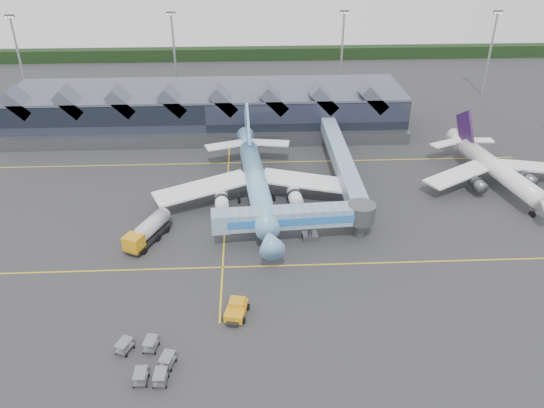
{
  "coord_description": "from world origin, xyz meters",
  "views": [
    {
      "loc": [
        4.34,
        -71.59,
        47.07
      ],
      "look_at": [
        7.78,
        1.79,
        5.0
      ],
      "focal_mm": 35.0,
      "sensor_mm": 36.0,
      "label": 1
    }
  ],
  "objects_px": {
    "main_airliner": "(256,181)",
    "regional_jet": "(495,168)",
    "fuel_truck": "(149,229)",
    "pushback_tug": "(236,310)",
    "jet_bridge": "(304,217)"
  },
  "relations": [
    {
      "from": "main_airliner",
      "to": "pushback_tug",
      "type": "bearing_deg",
      "value": -101.11
    },
    {
      "from": "main_airliner",
      "to": "jet_bridge",
      "type": "relative_size",
      "value": 1.64
    },
    {
      "from": "regional_jet",
      "to": "fuel_truck",
      "type": "height_order",
      "value": "regional_jet"
    },
    {
      "from": "fuel_truck",
      "to": "regional_jet",
      "type": "bearing_deg",
      "value": 39.11
    },
    {
      "from": "main_airliner",
      "to": "fuel_truck",
      "type": "distance_m",
      "value": 21.11
    },
    {
      "from": "jet_bridge",
      "to": "pushback_tug",
      "type": "bearing_deg",
      "value": -124.73
    },
    {
      "from": "main_airliner",
      "to": "regional_jet",
      "type": "bearing_deg",
      "value": 0.31
    },
    {
      "from": "main_airliner",
      "to": "pushback_tug",
      "type": "distance_m",
      "value": 30.67
    },
    {
      "from": "main_airliner",
      "to": "fuel_truck",
      "type": "relative_size",
      "value": 4.09
    },
    {
      "from": "regional_jet",
      "to": "jet_bridge",
      "type": "relative_size",
      "value": 1.25
    },
    {
      "from": "regional_jet",
      "to": "jet_bridge",
      "type": "height_order",
      "value": "regional_jet"
    },
    {
      "from": "regional_jet",
      "to": "jet_bridge",
      "type": "xyz_separation_m",
      "value": [
        -37.85,
        -17.13,
        0.57
      ]
    },
    {
      "from": "fuel_truck",
      "to": "pushback_tug",
      "type": "xyz_separation_m",
      "value": [
        14.0,
        -18.32,
        -1.11
      ]
    },
    {
      "from": "pushback_tug",
      "to": "jet_bridge",
      "type": "bearing_deg",
      "value": 71.27
    },
    {
      "from": "main_airliner",
      "to": "jet_bridge",
      "type": "xyz_separation_m",
      "value": [
        7.22,
        -12.93,
        0.1
      ]
    }
  ]
}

